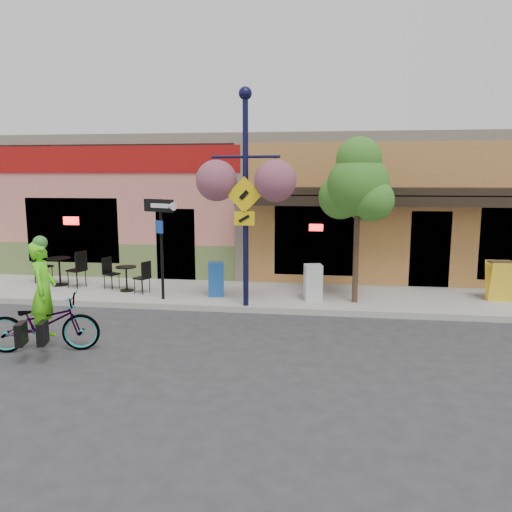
{
  "coord_description": "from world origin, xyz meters",
  "views": [
    {
      "loc": [
        1.46,
        -11.01,
        3.29
      ],
      "look_at": [
        -0.15,
        0.5,
        1.4
      ],
      "focal_mm": 35.0,
      "sensor_mm": 36.0,
      "label": 1
    }
  ],
  "objects_px": {
    "lamp_post": "(246,199)",
    "bicycle": "(43,323)",
    "newspaper_box_grey": "(313,282)",
    "street_tree": "(357,220)",
    "cyclist_rider": "(44,304)",
    "one_way_sign": "(162,250)",
    "building": "(286,204)",
    "newspaper_box_blue": "(216,279)"
  },
  "relations": [
    {
      "from": "lamp_post",
      "to": "bicycle",
      "type": "bearing_deg",
      "value": -131.06
    },
    {
      "from": "newspaper_box_grey",
      "to": "street_tree",
      "type": "height_order",
      "value": "street_tree"
    },
    {
      "from": "cyclist_rider",
      "to": "one_way_sign",
      "type": "relative_size",
      "value": 0.72
    },
    {
      "from": "cyclist_rider",
      "to": "street_tree",
      "type": "bearing_deg",
      "value": -70.67
    },
    {
      "from": "bicycle",
      "to": "street_tree",
      "type": "height_order",
      "value": "street_tree"
    },
    {
      "from": "lamp_post",
      "to": "one_way_sign",
      "type": "height_order",
      "value": "lamp_post"
    },
    {
      "from": "building",
      "to": "one_way_sign",
      "type": "distance_m",
      "value": 7.08
    },
    {
      "from": "cyclist_rider",
      "to": "building",
      "type": "bearing_deg",
      "value": -34.54
    },
    {
      "from": "newspaper_box_grey",
      "to": "street_tree",
      "type": "distance_m",
      "value": 1.9
    },
    {
      "from": "newspaper_box_blue",
      "to": "street_tree",
      "type": "bearing_deg",
      "value": -13.71
    },
    {
      "from": "building",
      "to": "lamp_post",
      "type": "bearing_deg",
      "value": -93.47
    },
    {
      "from": "building",
      "to": "bicycle",
      "type": "xyz_separation_m",
      "value": [
        -3.75,
        -10.12,
        -1.71
      ]
    },
    {
      "from": "newspaper_box_grey",
      "to": "cyclist_rider",
      "type": "bearing_deg",
      "value": -152.37
    },
    {
      "from": "bicycle",
      "to": "lamp_post",
      "type": "relative_size",
      "value": 0.4
    },
    {
      "from": "building",
      "to": "bicycle",
      "type": "height_order",
      "value": "building"
    },
    {
      "from": "newspaper_box_blue",
      "to": "bicycle",
      "type": "bearing_deg",
      "value": -131.14
    },
    {
      "from": "building",
      "to": "lamp_post",
      "type": "height_order",
      "value": "lamp_post"
    },
    {
      "from": "newspaper_box_blue",
      "to": "street_tree",
      "type": "relative_size",
      "value": 0.22
    },
    {
      "from": "building",
      "to": "newspaper_box_grey",
      "type": "relative_size",
      "value": 19.86
    },
    {
      "from": "cyclist_rider",
      "to": "lamp_post",
      "type": "relative_size",
      "value": 0.36
    },
    {
      "from": "bicycle",
      "to": "newspaper_box_blue",
      "type": "relative_size",
      "value": 2.32
    },
    {
      "from": "lamp_post",
      "to": "newspaper_box_blue",
      "type": "height_order",
      "value": "lamp_post"
    },
    {
      "from": "newspaper_box_grey",
      "to": "lamp_post",
      "type": "bearing_deg",
      "value": -166.83
    },
    {
      "from": "building",
      "to": "newspaper_box_grey",
      "type": "xyz_separation_m",
      "value": [
        1.19,
        -6.1,
        -1.64
      ]
    },
    {
      "from": "cyclist_rider",
      "to": "newspaper_box_grey",
      "type": "height_order",
      "value": "cyclist_rider"
    },
    {
      "from": "lamp_post",
      "to": "one_way_sign",
      "type": "distance_m",
      "value": 2.58
    },
    {
      "from": "building",
      "to": "newspaper_box_blue",
      "type": "height_order",
      "value": "building"
    },
    {
      "from": "one_way_sign",
      "to": "street_tree",
      "type": "bearing_deg",
      "value": 29.12
    },
    {
      "from": "building",
      "to": "cyclist_rider",
      "type": "distance_m",
      "value": 10.86
    },
    {
      "from": "bicycle",
      "to": "newspaper_box_grey",
      "type": "distance_m",
      "value": 6.36
    },
    {
      "from": "building",
      "to": "newspaper_box_blue",
      "type": "xyz_separation_m",
      "value": [
        -1.34,
        -5.99,
        -1.66
      ]
    },
    {
      "from": "building",
      "to": "newspaper_box_blue",
      "type": "bearing_deg",
      "value": -102.64
    },
    {
      "from": "bicycle",
      "to": "lamp_post",
      "type": "bearing_deg",
      "value": -59.98
    },
    {
      "from": "one_way_sign",
      "to": "newspaper_box_blue",
      "type": "relative_size",
      "value": 2.87
    },
    {
      "from": "bicycle",
      "to": "lamp_post",
      "type": "height_order",
      "value": "lamp_post"
    },
    {
      "from": "one_way_sign",
      "to": "newspaper_box_grey",
      "type": "distance_m",
      "value": 3.91
    },
    {
      "from": "one_way_sign",
      "to": "street_tree",
      "type": "height_order",
      "value": "street_tree"
    },
    {
      "from": "cyclist_rider",
      "to": "one_way_sign",
      "type": "bearing_deg",
      "value": -31.15
    },
    {
      "from": "building",
      "to": "cyclist_rider",
      "type": "height_order",
      "value": "building"
    },
    {
      "from": "newspaper_box_blue",
      "to": "street_tree",
      "type": "xyz_separation_m",
      "value": [
        3.57,
        -0.17,
        1.61
      ]
    },
    {
      "from": "lamp_post",
      "to": "street_tree",
      "type": "xyz_separation_m",
      "value": [
        2.64,
        0.69,
        -0.52
      ]
    },
    {
      "from": "cyclist_rider",
      "to": "street_tree",
      "type": "distance_m",
      "value": 7.24
    }
  ]
}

